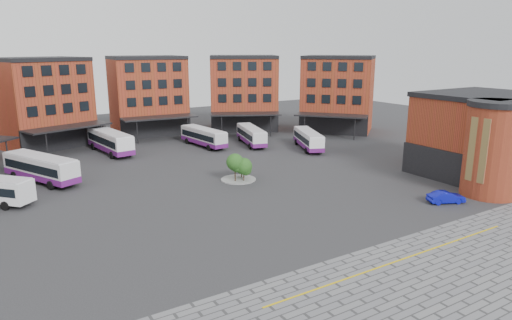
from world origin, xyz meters
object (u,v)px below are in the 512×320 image
bus_c (110,141)px  bus_f (308,139)px  bus_b (41,168)px  tree_island (240,166)px  bus_e (251,135)px  blue_car (446,197)px  bus_d (203,137)px

bus_c → bus_f: bearing=-33.3°
bus_b → bus_c: 16.26m
bus_b → bus_f: bearing=-28.8°
tree_island → bus_e: bearing=55.2°
bus_f → blue_car: size_ratio=2.72×
bus_f → tree_island: bearing=-128.7°
bus_c → blue_car: size_ratio=3.21×
bus_c → blue_car: bus_c is taller
bus_c → bus_e: bus_c is taller
tree_island → bus_c: (-9.73, 23.99, 0.03)m
tree_island → bus_b: 24.49m
tree_island → bus_b: tree_island is taller
bus_f → bus_e: bearing=151.6°
bus_b → bus_d: bearing=-7.4°
bus_f → blue_car: bearing=-75.0°
tree_island → bus_d: tree_island is taller
bus_c → blue_car: bearing=-67.5°
tree_island → blue_car: (14.52, -18.83, -1.20)m
bus_b → bus_d: (25.97, 8.42, -0.16)m
bus_b → blue_car: (35.65, -31.23, -1.17)m
bus_b → bus_f: 39.72m
bus_b → blue_car: 47.40m
tree_island → bus_b: size_ratio=0.37×
tree_island → bus_b: bearing=149.6°
bus_d → blue_car: bus_d is taller
tree_island → bus_d: 21.38m
bus_c → blue_car: (24.25, -42.83, -1.23)m
tree_island → bus_b: (-21.13, 12.40, -0.03)m
bus_c → bus_f: 31.52m
bus_d → bus_e: size_ratio=1.01×
bus_e → bus_c: bearing=179.5°
bus_e → bus_f: size_ratio=1.03×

